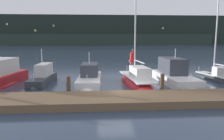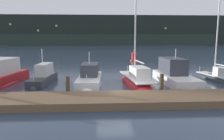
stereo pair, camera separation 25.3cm
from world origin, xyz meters
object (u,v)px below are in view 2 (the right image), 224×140
sailboat_berth_6 (218,79)px  channel_buoy (134,57)px  motorboat_berth_3 (90,81)px  motorboat_berth_5 (175,79)px  motorboat_berth_2 (43,81)px  sailboat_berth_4 (137,83)px

sailboat_berth_6 → channel_buoy: bearing=106.8°
motorboat_berth_3 → motorboat_berth_5: 7.31m
motorboat_berth_5 → channel_buoy: motorboat_berth_5 is taller
motorboat_berth_2 → motorboat_berth_3: 3.98m
motorboat_berth_2 → motorboat_berth_3: motorboat_berth_2 is taller
sailboat_berth_6 → channel_buoy: size_ratio=4.28×
motorboat_berth_3 → channel_buoy: bearing=69.1°
motorboat_berth_3 → sailboat_berth_6: (11.58, 0.50, -0.10)m
channel_buoy → motorboat_berth_3: bearing=-110.9°
sailboat_berth_4 → sailboat_berth_6: sailboat_berth_4 is taller
motorboat_berth_2 → motorboat_berth_5: size_ratio=0.73×
motorboat_berth_2 → sailboat_berth_4: (7.87, -1.11, -0.08)m
sailboat_berth_4 → motorboat_berth_5: sailboat_berth_4 is taller
sailboat_berth_6 → motorboat_berth_3: bearing=-177.5°
sailboat_berth_4 → motorboat_berth_3: bearing=168.5°
motorboat_berth_3 → sailboat_berth_4: 3.99m
motorboat_berth_5 → sailboat_berth_6: bearing=9.4°
channel_buoy → sailboat_berth_4: bearing=-98.4°
motorboat_berth_2 → sailboat_berth_4: 7.95m
motorboat_berth_2 → sailboat_berth_4: bearing=-8.0°
sailboat_berth_4 → channel_buoy: sailboat_berth_4 is taller
channel_buoy → motorboat_berth_2: bearing=-122.0°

